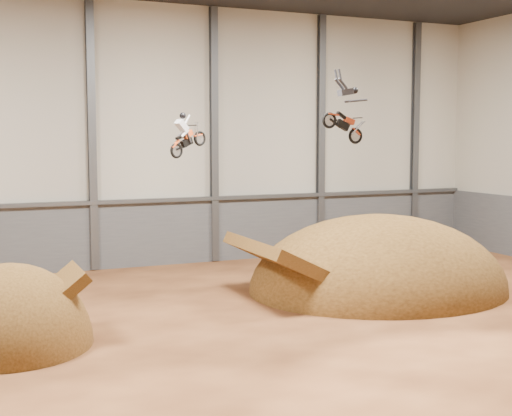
# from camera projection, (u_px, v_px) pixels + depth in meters

# --- Properties ---
(floor) EXTENTS (40.00, 40.00, 0.00)m
(floor) POSITION_uv_depth(u_px,v_px,m) (271.00, 335.00, 25.01)
(floor) COLOR #502A15
(floor) RESTS_ON ground
(back_wall) EXTENTS (40.00, 0.10, 14.00)m
(back_wall) POSITION_uv_depth(u_px,v_px,m) (154.00, 136.00, 38.01)
(back_wall) COLOR beige
(back_wall) RESTS_ON ground
(lower_band_back) EXTENTS (39.80, 0.18, 3.50)m
(lower_band_back) POSITION_uv_depth(u_px,v_px,m) (156.00, 233.00, 38.44)
(lower_band_back) COLOR #505257
(lower_band_back) RESTS_ON ground
(steel_rail) EXTENTS (39.80, 0.35, 0.20)m
(steel_rail) POSITION_uv_depth(u_px,v_px,m) (156.00, 200.00, 38.12)
(steel_rail) COLOR #47494F
(steel_rail) RESTS_ON lower_band_back
(steel_column_2) EXTENTS (0.40, 0.36, 13.90)m
(steel_column_2) POSITION_uv_depth(u_px,v_px,m) (92.00, 136.00, 36.51)
(steel_column_2) COLOR #47494F
(steel_column_2) RESTS_ON ground
(steel_column_3) EXTENTS (0.40, 0.36, 13.90)m
(steel_column_3) POSITION_uv_depth(u_px,v_px,m) (214.00, 136.00, 39.15)
(steel_column_3) COLOR #47494F
(steel_column_3) RESTS_ON ground
(steel_column_4) EXTENTS (0.40, 0.36, 13.90)m
(steel_column_4) POSITION_uv_depth(u_px,v_px,m) (321.00, 136.00, 41.78)
(steel_column_4) COLOR #47494F
(steel_column_4) RESTS_ON ground
(steel_column_5) EXTENTS (0.40, 0.36, 13.90)m
(steel_column_5) POSITION_uv_depth(u_px,v_px,m) (415.00, 136.00, 44.42)
(steel_column_5) COLOR #47494F
(steel_column_5) RESTS_ON ground
(takeoff_ramp) EXTENTS (5.45, 6.29, 5.45)m
(takeoff_ramp) POSITION_uv_depth(u_px,v_px,m) (10.00, 344.00, 23.88)
(takeoff_ramp) COLOR #412810
(takeoff_ramp) RESTS_ON ground
(landing_ramp) EXTENTS (11.94, 10.56, 6.89)m
(landing_ramp) POSITION_uv_depth(u_px,v_px,m) (378.00, 290.00, 32.36)
(landing_ramp) COLOR #412810
(landing_ramp) RESTS_ON ground
(fmx_rider_a) EXTENTS (2.49, 1.59, 2.29)m
(fmx_rider_a) POSITION_uv_depth(u_px,v_px,m) (190.00, 130.00, 28.37)
(fmx_rider_a) COLOR #F2531C
(fmx_rider_b) EXTENTS (3.31, 0.88, 3.11)m
(fmx_rider_b) POSITION_uv_depth(u_px,v_px,m) (340.00, 106.00, 27.20)
(fmx_rider_b) COLOR #AB3617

